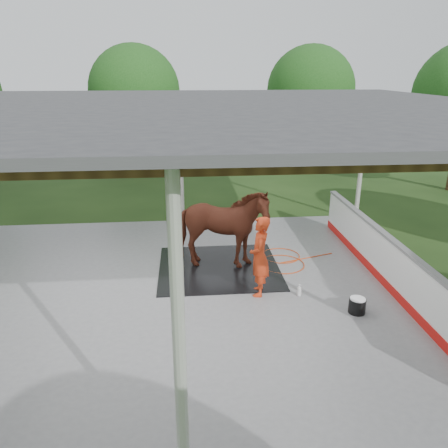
{
  "coord_description": "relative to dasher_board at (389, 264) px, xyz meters",
  "views": [
    {
      "loc": [
        0.11,
        -8.51,
        4.7
      ],
      "look_at": [
        0.97,
        0.84,
        1.36
      ],
      "focal_mm": 35.0,
      "sensor_mm": 36.0,
      "label": 1
    }
  ],
  "objects": [
    {
      "name": "tree_belt",
      "position": [
        -4.3,
        0.9,
        3.2
      ],
      "size": [
        28.0,
        28.0,
        5.8
      ],
      "color": "#382314",
      "rests_on": "ground"
    },
    {
      "name": "hose_coil",
      "position": [
        -2.06,
        1.58,
        -0.53
      ],
      "size": [
        2.05,
        1.59,
        0.02
      ],
      "color": "#C03E0D",
      "rests_on": "concrete_slab"
    },
    {
      "name": "soap_bottle_b",
      "position": [
        -1.08,
        -1.16,
        -0.45
      ],
      "size": [
        0.1,
        0.11,
        0.19
      ],
      "primitive_type": "imported",
      "rotation": [
        0.0,
        0.0,
        -0.24
      ],
      "color": "#338CD8",
      "rests_on": "concrete_slab"
    },
    {
      "name": "horse",
      "position": [
        -3.71,
        1.29,
        0.49
      ],
      "size": [
        2.52,
        1.43,
        2.02
      ],
      "primitive_type": "imported",
      "rotation": [
        0.0,
        0.0,
        1.42
      ],
      "color": "maroon",
      "rests_on": "rubber_mat"
    },
    {
      "name": "concrete_slab",
      "position": [
        -4.6,
        0.0,
        -0.57
      ],
      "size": [
        12.0,
        10.0,
        0.05
      ],
      "primitive_type": "cube",
      "color": "slate",
      "rests_on": "ground"
    },
    {
      "name": "handler",
      "position": [
        -2.95,
        -0.08,
        0.34
      ],
      "size": [
        0.53,
        0.71,
        1.77
      ],
      "primitive_type": "imported",
      "rotation": [
        0.0,
        0.0,
        -1.74
      ],
      "color": "red",
      "rests_on": "concrete_slab"
    },
    {
      "name": "ground",
      "position": [
        -4.6,
        0.0,
        -0.59
      ],
      "size": [
        100.0,
        100.0,
        0.0
      ],
      "primitive_type": "plane",
      "color": "#1E3814"
    },
    {
      "name": "rubber_mat",
      "position": [
        -3.71,
        1.29,
        -0.53
      ],
      "size": [
        2.94,
        2.76,
        0.02
      ],
      "primitive_type": "cube",
      "color": "black",
      "rests_on": "concrete_slab"
    },
    {
      "name": "pavilion_structure",
      "position": [
        -4.6,
        -0.0,
        3.37
      ],
      "size": [
        12.6,
        10.6,
        4.05
      ],
      "color": "beige",
      "rests_on": "ground"
    },
    {
      "name": "soap_bottle_a",
      "position": [
        -2.1,
        -0.27,
        -0.41
      ],
      "size": [
        0.15,
        0.15,
        0.27
      ],
      "primitive_type": "imported",
      "rotation": [
        0.0,
        0.0,
        0.78
      ],
      "color": "silver",
      "rests_on": "concrete_slab"
    },
    {
      "name": "dasher_board",
      "position": [
        0.0,
        0.0,
        0.0
      ],
      "size": [
        0.16,
        8.0,
        1.15
      ],
      "color": "red",
      "rests_on": "concrete_slab"
    },
    {
      "name": "wash_bucket",
      "position": [
        -1.11,
        -1.06,
        -0.38
      ],
      "size": [
        0.34,
        0.34,
        0.32
      ],
      "color": "black",
      "rests_on": "concrete_slab"
    }
  ]
}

